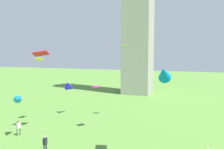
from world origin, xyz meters
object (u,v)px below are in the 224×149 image
person_0 (45,143)px  kite_flying_2 (71,87)px  kite_flying_1 (96,87)px  kite_flying_8 (17,99)px  kite_flying_4 (164,73)px  person_2 (19,127)px  kite_flying_7 (125,45)px  kite_flying_3 (39,59)px  kite_flying_9 (41,54)px

person_0 → kite_flying_2: (-4.97, 12.89, 3.08)m
kite_flying_1 → kite_flying_8: 8.74m
kite_flying_4 → kite_flying_8: (-15.76, 3.64, -3.50)m
kite_flying_4 → person_2: bearing=164.7°
kite_flying_7 → kite_flying_8: (-8.25, -11.31, -5.90)m
kite_flying_1 → kite_flying_4: kite_flying_4 is taller
kite_flying_7 → kite_flying_3: bearing=1.3°
person_2 → kite_flying_8: (0.53, -0.65, 3.28)m
person_0 → kite_flying_9: size_ratio=0.82×
kite_flying_3 → kite_flying_7: bearing=-77.7°
person_2 → kite_flying_3: 9.01m
kite_flying_2 → kite_flying_8: bearing=111.3°
person_2 → kite_flying_7: 16.58m
person_0 → kite_flying_1: bearing=165.4°
person_0 → kite_flying_2: size_ratio=0.79×
person_0 → kite_flying_8: size_ratio=1.01×
kite_flying_7 → kite_flying_9: (-7.39, -8.30, -1.10)m
person_0 → kite_flying_3: size_ratio=1.17×
kite_flying_4 → kite_flying_9: size_ratio=0.77×
kite_flying_2 → person_0: bearing=132.3°
kite_flying_9 → kite_flying_7: bearing=28.4°
kite_flying_2 → kite_flying_9: size_ratio=1.04×
person_0 → kite_flying_4: bearing=77.4°
kite_flying_2 → kite_flying_3: bearing=94.6°
kite_flying_1 → kite_flying_3: (-7.99, -0.11, 3.22)m
kite_flying_2 → kite_flying_3: 6.90m
person_0 → kite_flying_3: 12.53m
kite_flying_3 → kite_flying_7: size_ratio=1.30×
kite_flying_8 → kite_flying_2: bearing=53.1°
kite_flying_1 → kite_flying_8: (-6.43, -5.85, -0.86)m
kite_flying_1 → kite_flying_9: 7.39m
kite_flying_2 → kite_flying_7: size_ratio=1.93×
kite_flying_4 → kite_flying_8: bearing=166.4°
person_0 → kite_flying_1: size_ratio=1.23×
kite_flying_2 → kite_flying_8: kite_flying_8 is taller
kite_flying_2 → kite_flying_9: bearing=117.5°
person_2 → kite_flying_3: kite_flying_3 is taller
person_2 → kite_flying_2: (0.52, 10.25, 3.04)m
kite_flying_2 → person_2: bearing=108.3°
person_0 → kite_flying_8: kite_flying_8 is taller
person_0 → kite_flying_3: (-6.51, 7.73, 7.40)m
person_2 → kite_flying_7: (8.78, 10.66, 9.17)m
person_2 → kite_flying_2: kite_flying_2 is taller
kite_flying_3 → kite_flying_9: size_ratio=0.70×
kite_flying_9 → kite_flying_2: bearing=76.4°
kite_flying_3 → kite_flying_8: size_ratio=0.86×
person_2 → kite_flying_4: bearing=-89.7°
kite_flying_1 → kite_flying_9: (-5.58, -2.85, 3.94)m
kite_flying_2 → kite_flying_3: size_ratio=1.49×
kite_flying_8 → kite_flying_9: (0.86, 3.01, 4.79)m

